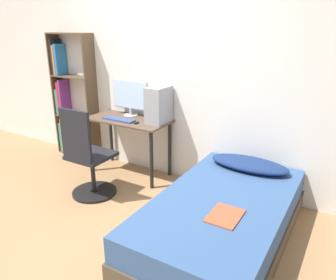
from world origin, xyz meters
TOP-DOWN VIEW (x-y plane):
  - ground_plane at (0.00, 0.00)m, footprint 14.00×14.00m
  - wall_back at (0.00, 1.57)m, footprint 8.00×0.05m
  - desk at (-0.29, 1.29)m, footprint 1.06×0.52m
  - bookshelf at (-1.50, 1.43)m, footprint 0.69×0.23m
  - office_chair at (-0.32, 0.56)m, footprint 0.51×0.51m
  - bed at (1.28, 0.57)m, footprint 1.08×1.96m
  - pillow at (1.28, 1.29)m, footprint 0.82×0.36m
  - magazine at (1.40, 0.31)m, footprint 0.24×0.32m
  - monitor at (-0.37, 1.44)m, footprint 0.55×0.18m
  - keyboard at (-0.36, 1.18)m, footprint 0.44×0.12m
  - pc_tower at (0.11, 1.36)m, footprint 0.21×0.33m
  - mouse at (-0.09, 1.18)m, footprint 0.06×0.09m

SIDE VIEW (x-z plane):
  - ground_plane at x=0.00m, z-range 0.00..0.00m
  - bed at x=1.28m, z-range 0.00..0.42m
  - office_chair at x=-0.32m, z-range -0.11..0.93m
  - magazine at x=1.40m, z-range 0.43..0.44m
  - pillow at x=1.28m, z-range 0.43..0.54m
  - desk at x=-0.29m, z-range 0.24..0.98m
  - keyboard at x=-0.36m, z-range 0.74..0.76m
  - mouse at x=-0.09m, z-range 0.74..0.76m
  - bookshelf at x=-1.50m, z-range -0.05..1.71m
  - pc_tower at x=0.11m, z-range 0.74..1.17m
  - monitor at x=-0.37m, z-range 0.76..1.22m
  - wall_back at x=0.00m, z-range 0.00..2.50m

